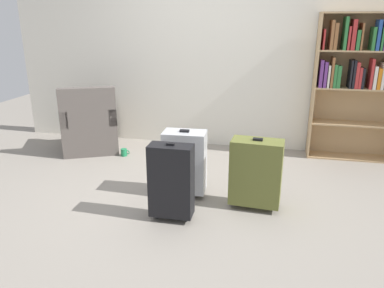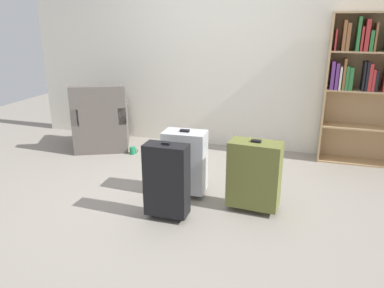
{
  "view_description": "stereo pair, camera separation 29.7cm",
  "coord_description": "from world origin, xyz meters",
  "px_view_note": "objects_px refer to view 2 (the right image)",
  "views": [
    {
      "loc": [
        0.85,
        -3.29,
        1.7
      ],
      "look_at": [
        0.13,
        0.08,
        0.55
      ],
      "focal_mm": 34.87,
      "sensor_mm": 36.0,
      "label": 1
    },
    {
      "loc": [
        1.14,
        -3.21,
        1.7
      ],
      "look_at": [
        0.13,
        0.08,
        0.55
      ],
      "focal_mm": 34.87,
      "sensor_mm": 36.0,
      "label": 2
    }
  ],
  "objects_px": {
    "bookshelf": "(378,77)",
    "suitcase_black": "(167,180)",
    "armchair": "(102,125)",
    "suitcase_silver": "(185,161)",
    "suitcase_olive": "(254,174)",
    "mug": "(133,150)"
  },
  "relations": [
    {
      "from": "mug",
      "to": "bookshelf",
      "type": "bearing_deg",
      "value": 11.01
    },
    {
      "from": "bookshelf",
      "to": "armchair",
      "type": "xyz_separation_m",
      "value": [
        -3.43,
        -0.43,
        -0.75
      ]
    },
    {
      "from": "suitcase_black",
      "to": "suitcase_silver",
      "type": "xyz_separation_m",
      "value": [
        0.0,
        0.51,
        -0.01
      ]
    },
    {
      "from": "mug",
      "to": "suitcase_silver",
      "type": "relative_size",
      "value": 0.17
    },
    {
      "from": "armchair",
      "to": "suitcase_silver",
      "type": "distance_m",
      "value": 1.89
    },
    {
      "from": "armchair",
      "to": "mug",
      "type": "xyz_separation_m",
      "value": [
        0.52,
        -0.13,
        -0.27
      ]
    },
    {
      "from": "mug",
      "to": "armchair",
      "type": "bearing_deg",
      "value": 165.62
    },
    {
      "from": "mug",
      "to": "suitcase_olive",
      "type": "distance_m",
      "value": 2.07
    },
    {
      "from": "armchair",
      "to": "suitcase_olive",
      "type": "height_order",
      "value": "armchair"
    },
    {
      "from": "bookshelf",
      "to": "suitcase_black",
      "type": "bearing_deg",
      "value": -132.84
    },
    {
      "from": "suitcase_black",
      "to": "suitcase_silver",
      "type": "bearing_deg",
      "value": 89.99
    },
    {
      "from": "armchair",
      "to": "suitcase_silver",
      "type": "bearing_deg",
      "value": -34.63
    },
    {
      "from": "mug",
      "to": "suitcase_black",
      "type": "relative_size",
      "value": 0.17
    },
    {
      "from": "bookshelf",
      "to": "suitcase_black",
      "type": "distance_m",
      "value": 2.84
    },
    {
      "from": "mug",
      "to": "suitcase_black",
      "type": "distance_m",
      "value": 1.82
    },
    {
      "from": "suitcase_silver",
      "to": "suitcase_olive",
      "type": "height_order",
      "value": "same"
    },
    {
      "from": "suitcase_black",
      "to": "suitcase_olive",
      "type": "height_order",
      "value": "suitcase_black"
    },
    {
      "from": "suitcase_olive",
      "to": "mug",
      "type": "bearing_deg",
      "value": 148.54
    },
    {
      "from": "armchair",
      "to": "suitcase_black",
      "type": "bearing_deg",
      "value": -45.52
    },
    {
      "from": "armchair",
      "to": "mug",
      "type": "bearing_deg",
      "value": -14.38
    },
    {
      "from": "suitcase_olive",
      "to": "bookshelf",
      "type": "bearing_deg",
      "value": 54.5
    },
    {
      "from": "bookshelf",
      "to": "suitcase_black",
      "type": "relative_size",
      "value": 2.49
    }
  ]
}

